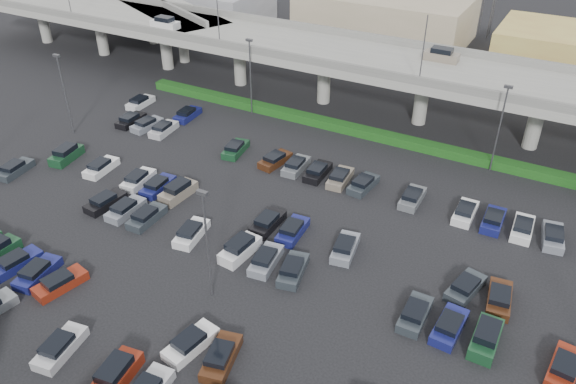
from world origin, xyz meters
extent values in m
plane|color=black|center=(0.00, 0.00, 0.00)|extent=(280.00, 280.00, 0.00)
cube|color=gray|center=(0.00, 32.00, 7.25)|extent=(150.00, 13.00, 1.10)
cube|color=slate|center=(0.00, 25.75, 8.30)|extent=(150.00, 0.50, 1.00)
cube|color=slate|center=(0.00, 38.25, 8.30)|extent=(150.00, 0.50, 1.00)
cylinder|color=gray|center=(-65.00, 32.00, 3.35)|extent=(1.80, 1.80, 6.70)
cube|color=slate|center=(-65.00, 32.00, 6.50)|extent=(2.60, 9.75, 0.50)
cylinder|color=gray|center=(-51.00, 32.00, 3.35)|extent=(1.80, 1.80, 6.70)
cube|color=slate|center=(-51.00, 32.00, 6.50)|extent=(2.60, 9.75, 0.50)
cylinder|color=gray|center=(-37.00, 32.00, 3.35)|extent=(1.80, 1.80, 6.70)
cube|color=slate|center=(-37.00, 32.00, 6.50)|extent=(2.60, 9.75, 0.50)
cylinder|color=gray|center=(-23.00, 32.00, 3.35)|extent=(1.80, 1.80, 6.70)
cube|color=slate|center=(-23.00, 32.00, 6.50)|extent=(2.60, 9.75, 0.50)
cylinder|color=gray|center=(-9.00, 32.00, 3.35)|extent=(1.80, 1.80, 6.70)
cube|color=slate|center=(-9.00, 32.00, 6.50)|extent=(2.60, 9.75, 0.50)
cylinder|color=gray|center=(5.00, 32.00, 3.35)|extent=(1.80, 1.80, 6.70)
cube|color=slate|center=(5.00, 32.00, 6.50)|extent=(2.60, 9.75, 0.50)
cylinder|color=gray|center=(19.00, 32.00, 3.35)|extent=(1.80, 1.80, 6.70)
cube|color=slate|center=(19.00, 32.00, 6.50)|extent=(2.60, 9.75, 0.50)
cube|color=white|center=(-34.00, 29.00, 8.32)|extent=(4.40, 1.82, 1.05)
cube|color=black|center=(-34.00, 29.00, 9.14)|extent=(2.60, 1.60, 0.65)
cube|color=gray|center=(6.00, 35.00, 8.32)|extent=(4.40, 1.82, 1.05)
cube|color=black|center=(6.00, 35.00, 9.14)|extent=(2.60, 1.60, 0.65)
cylinder|color=#48484C|center=(-22.00, 25.90, 11.80)|extent=(0.14, 0.14, 8.00)
cylinder|color=#48484C|center=(6.00, 25.90, 11.80)|extent=(0.14, 0.14, 8.00)
cylinder|color=gray|center=(-58.34, 45.96, 3.35)|extent=(1.60, 1.60, 6.70)
cylinder|color=gray|center=(-47.47, 40.89, 3.35)|extent=(1.60, 1.60, 6.70)
cylinder|color=gray|center=(-36.59, 35.82, 3.35)|extent=(1.60, 1.60, 6.70)
cube|color=#164012|center=(0.00, 25.00, 0.55)|extent=(66.00, 1.60, 1.10)
cube|color=silver|center=(-6.25, -18.50, 0.41)|extent=(2.48, 4.63, 0.82)
cube|color=black|center=(-6.25, -18.70, 1.04)|extent=(1.94, 2.52, 0.50)
cube|color=maroon|center=(-0.75, -18.50, 0.53)|extent=(2.42, 4.61, 1.05)
cube|color=black|center=(-0.75, -18.50, 1.34)|extent=(1.95, 2.80, 0.65)
cube|color=navy|center=(-17.25, -13.50, 0.41)|extent=(2.43, 4.61, 0.82)
cube|color=black|center=(-17.25, -13.70, 1.04)|extent=(1.91, 2.50, 0.50)
cube|color=navy|center=(-14.50, -13.50, 0.41)|extent=(2.47, 4.62, 0.82)
cube|color=black|center=(-14.50, -13.70, 1.04)|extent=(1.93, 2.52, 0.50)
cube|color=maroon|center=(-11.75, -13.50, 0.41)|extent=(2.71, 4.69, 0.82)
cube|color=black|center=(-11.75, -13.70, 1.04)|extent=(2.05, 2.59, 0.50)
cube|color=white|center=(2.00, -13.50, 0.41)|extent=(2.52, 4.64, 0.82)
cube|color=black|center=(2.00, -13.70, 1.04)|extent=(1.96, 2.53, 0.50)
cube|color=#422211|center=(4.75, -13.50, 0.41)|extent=(2.79, 4.70, 0.82)
cube|color=black|center=(4.75, -13.69, 1.04)|extent=(2.09, 2.61, 0.50)
cube|color=#2C3239|center=(-31.00, -2.50, 0.41)|extent=(2.39, 4.60, 0.82)
cube|color=black|center=(-31.00, -2.70, 1.04)|extent=(1.89, 2.49, 0.50)
cube|color=black|center=(-17.25, -2.50, 0.41)|extent=(2.21, 4.55, 0.82)
cube|color=black|center=(-17.25, -2.70, 1.04)|extent=(1.80, 2.44, 0.50)
cube|color=gray|center=(-14.50, -2.50, 0.41)|extent=(1.85, 4.41, 0.82)
cube|color=black|center=(-14.50, -2.70, 1.04)|extent=(1.62, 2.31, 0.50)
cube|color=#2C3239|center=(-11.75, -2.50, 0.41)|extent=(1.94, 4.45, 0.82)
cube|color=black|center=(-11.75, -2.70, 1.04)|extent=(1.66, 2.34, 0.50)
cube|color=white|center=(-6.25, -2.50, 0.41)|extent=(2.48, 4.63, 0.82)
cube|color=black|center=(-6.25, -2.70, 1.04)|extent=(1.94, 2.52, 0.50)
cube|color=white|center=(-0.75, -2.50, 0.53)|extent=(2.20, 4.54, 1.05)
cube|color=black|center=(-0.75, -2.50, 1.34)|extent=(1.82, 2.73, 0.65)
cube|color=gray|center=(2.00, -2.50, 0.41)|extent=(2.39, 4.60, 0.82)
cube|color=black|center=(2.00, -2.70, 1.04)|extent=(1.90, 2.49, 0.50)
cube|color=#2C3239|center=(4.75, -2.50, 0.41)|extent=(2.69, 4.68, 0.82)
cube|color=black|center=(4.75, -2.70, 1.04)|extent=(2.04, 2.58, 0.50)
cube|color=#2C3239|center=(15.75, -2.50, 0.41)|extent=(1.87, 4.42, 0.82)
cube|color=black|center=(15.75, -2.70, 1.04)|extent=(1.63, 2.32, 0.50)
cube|color=navy|center=(18.50, -2.50, 0.41)|extent=(2.08, 4.50, 0.82)
cube|color=black|center=(18.50, -2.70, 1.04)|extent=(1.74, 2.39, 0.50)
cube|color=#174224|center=(21.25, -2.50, 0.53)|extent=(1.83, 4.41, 1.05)
cube|color=black|center=(21.25, -2.50, 1.34)|extent=(1.61, 2.60, 0.65)
cube|color=maroon|center=(26.75, -2.50, 0.41)|extent=(2.27, 4.56, 0.82)
cube|color=black|center=(26.75, -2.70, 1.04)|extent=(1.83, 2.45, 0.50)
cube|color=#174224|center=(-28.25, 2.50, 0.53)|extent=(2.51, 4.64, 1.05)
cube|color=black|center=(-28.25, 2.50, 1.34)|extent=(2.00, 2.83, 0.65)
cube|color=white|center=(-22.75, 2.50, 0.41)|extent=(2.23, 4.55, 0.82)
cube|color=black|center=(-22.75, 2.30, 1.04)|extent=(1.81, 2.44, 0.50)
cube|color=white|center=(-17.25, 2.50, 0.41)|extent=(2.32, 4.58, 0.82)
cube|color=black|center=(-17.25, 2.30, 1.04)|extent=(1.86, 2.47, 0.50)
cube|color=navy|center=(-14.50, 2.50, 0.41)|extent=(2.10, 4.51, 0.82)
cube|color=black|center=(-14.50, 2.30, 1.04)|extent=(1.75, 2.40, 0.50)
cube|color=gray|center=(-11.75, 2.50, 0.53)|extent=(2.10, 4.51, 1.05)
cube|color=black|center=(-11.75, 2.50, 1.34)|extent=(1.77, 2.70, 0.65)
cube|color=black|center=(-0.75, 2.50, 0.41)|extent=(1.83, 4.40, 0.82)
cube|color=black|center=(-0.75, 2.30, 1.04)|extent=(1.61, 2.30, 0.50)
cube|color=navy|center=(2.00, 2.50, 0.41)|extent=(2.14, 4.52, 0.82)
cube|color=black|center=(2.00, 2.30, 1.04)|extent=(1.77, 2.41, 0.50)
cube|color=gray|center=(7.50, 2.50, 0.41)|extent=(2.51, 4.64, 0.82)
cube|color=black|center=(7.50, 2.30, 1.04)|extent=(1.95, 2.53, 0.50)
cube|color=#2C3239|center=(18.50, 2.50, 0.41)|extent=(2.77, 4.70, 0.82)
cube|color=black|center=(18.50, 2.31, 1.04)|extent=(2.08, 2.60, 0.50)
cube|color=#422211|center=(21.25, 2.50, 0.41)|extent=(2.34, 4.59, 0.82)
cube|color=black|center=(21.25, 2.30, 1.04)|extent=(1.87, 2.48, 0.50)
cube|color=black|center=(-28.25, 13.50, 0.41)|extent=(2.04, 4.49, 0.82)
cube|color=black|center=(-28.25, 13.30, 1.04)|extent=(1.72, 2.38, 0.50)
cube|color=gray|center=(-25.50, 13.50, 0.41)|extent=(2.26, 4.56, 0.82)
cube|color=black|center=(-25.50, 13.30, 1.04)|extent=(1.83, 2.45, 0.50)
cube|color=silver|center=(-22.75, 13.50, 0.41)|extent=(2.23, 4.55, 0.82)
cube|color=black|center=(-22.75, 13.30, 1.04)|extent=(1.81, 2.44, 0.50)
cube|color=#174224|center=(-11.75, 13.50, 0.41)|extent=(2.45, 4.62, 0.82)
cube|color=black|center=(-11.75, 13.30, 1.04)|extent=(1.92, 2.51, 0.50)
cube|color=#422211|center=(-6.25, 13.50, 0.41)|extent=(2.48, 4.63, 0.82)
cube|color=black|center=(-6.25, 13.30, 1.04)|extent=(1.94, 2.52, 0.50)
cube|color=slate|center=(-3.50, 13.50, 0.41)|extent=(2.04, 4.49, 0.82)
cube|color=black|center=(-3.50, 13.30, 1.04)|extent=(1.72, 2.38, 0.50)
cube|color=black|center=(-0.75, 13.50, 0.41)|extent=(1.98, 4.46, 0.82)
cube|color=black|center=(-0.75, 13.30, 1.04)|extent=(1.69, 2.36, 0.50)
cube|color=gray|center=(2.00, 13.50, 0.41)|extent=(2.15, 4.53, 0.82)
cube|color=black|center=(2.00, 13.30, 1.04)|extent=(1.77, 2.42, 0.50)
cube|color=#2C3239|center=(4.75, 13.50, 0.41)|extent=(2.27, 4.57, 0.82)
cube|color=black|center=(4.75, 13.30, 1.04)|extent=(1.83, 2.45, 0.50)
cube|color=slate|center=(10.25, 13.50, 0.41)|extent=(1.88, 4.42, 0.82)
cube|color=black|center=(10.25, 13.30, 1.04)|extent=(1.63, 2.32, 0.50)
cube|color=white|center=(15.75, 13.50, 0.41)|extent=(1.85, 4.41, 0.82)
cube|color=black|center=(15.75, 13.30, 1.04)|extent=(1.62, 2.31, 0.50)
cube|color=navy|center=(18.50, 13.50, 0.41)|extent=(1.91, 4.44, 0.82)
cube|color=black|center=(18.50, 13.30, 1.04)|extent=(1.65, 2.33, 0.50)
cube|color=white|center=(21.25, 13.50, 0.41)|extent=(2.01, 4.47, 0.82)
cube|color=black|center=(21.25, 13.30, 1.04)|extent=(1.70, 2.37, 0.50)
cube|color=gray|center=(24.00, 13.50, 0.41)|extent=(2.44, 4.62, 0.82)
cube|color=black|center=(24.00, 13.30, 1.04)|extent=(1.92, 2.51, 0.50)
cube|color=white|center=(-31.00, 18.50, 0.41)|extent=(1.99, 4.47, 0.82)
cube|color=black|center=(-31.00, 18.30, 1.04)|extent=(1.69, 2.36, 0.50)
cube|color=navy|center=(-22.75, 18.50, 0.41)|extent=(2.14, 4.52, 0.82)
cube|color=black|center=(-22.75, 18.30, 1.04)|extent=(1.77, 2.41, 0.50)
cylinder|color=#48484C|center=(-33.00, 8.00, 5.00)|extent=(0.18, 0.18, 10.00)
cube|color=#48484C|center=(-33.00, 8.00, 10.15)|extent=(0.90, 0.38, 0.30)
cylinder|color=#48484C|center=(-16.00, 24.00, 5.00)|extent=(0.18, 0.18, 10.00)
cube|color=#48484C|center=(-16.00, 24.00, 10.15)|extent=(0.90, 0.38, 0.30)
cylinder|color=#48484C|center=(16.00, 24.00, 5.00)|extent=(0.18, 0.18, 10.00)
cube|color=#48484C|center=(16.00, 24.00, 10.15)|extent=(0.90, 0.38, 0.30)
cylinder|color=#48484C|center=(0.00, -8.00, 5.00)|extent=(0.18, 0.18, 10.00)
cube|color=#48484C|center=(0.00, -8.00, 10.15)|extent=(0.90, 0.38, 0.30)
cube|color=gray|center=(-48.00, 58.00, 3.25)|extent=(24.00, 16.00, 6.50)
cube|color=tan|center=(-12.00, 64.00, 4.00)|extent=(30.00, 18.00, 8.00)
camera|label=1|loc=(22.35, -35.43, 32.81)|focal=35.00mm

